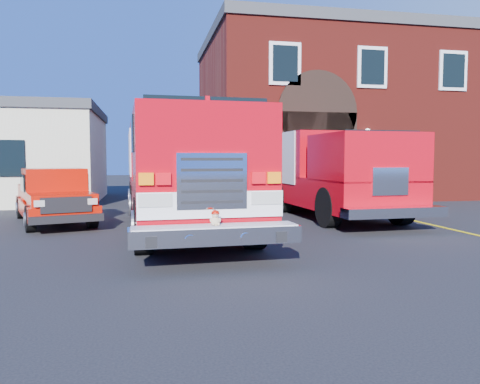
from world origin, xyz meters
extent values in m
plane|color=black|center=(0.00, 0.00, 0.00)|extent=(100.00, 100.00, 0.00)
cube|color=yellow|center=(6.50, 1.00, 0.00)|extent=(0.12, 3.00, 0.01)
cube|color=yellow|center=(6.50, 4.00, 0.00)|extent=(0.12, 3.00, 0.01)
cube|color=yellow|center=(6.50, 7.00, 0.00)|extent=(0.12, 3.00, 0.01)
cube|color=maroon|center=(9.00, 14.00, 4.00)|extent=(15.00, 10.00, 8.00)
cube|color=#383B3D|center=(9.00, 14.00, 8.20)|extent=(15.20, 10.20, 0.50)
cube|color=black|center=(5.50, 8.98, 2.00)|extent=(3.60, 0.12, 4.00)
cylinder|color=black|center=(5.50, 8.98, 4.00)|extent=(3.60, 0.12, 3.60)
cube|color=black|center=(4.00, 8.95, 6.00)|extent=(1.40, 0.10, 1.80)
cube|color=black|center=(8.00, 8.95, 6.00)|extent=(1.40, 0.10, 1.80)
cube|color=black|center=(12.00, 8.95, 6.00)|extent=(1.40, 0.10, 1.80)
cube|color=black|center=(-7.00, 8.97, 2.00)|extent=(1.20, 0.10, 1.40)
cylinder|color=black|center=(-1.92, -0.61, 0.59)|extent=(0.43, 1.20, 1.18)
cylinder|color=black|center=(0.44, -0.51, 0.59)|extent=(0.43, 1.20, 1.18)
cube|color=#B70611|center=(-0.89, 2.88, 0.91)|extent=(3.10, 9.78, 0.97)
cube|color=#B70611|center=(-0.99, 5.35, 2.15)|extent=(2.89, 4.84, 1.72)
cube|color=#B70611|center=(-0.75, -0.24, 2.20)|extent=(2.83, 3.55, 1.61)
cube|color=black|center=(-0.69, -1.58, 2.63)|extent=(2.37, 0.19, 1.01)
cube|color=red|center=(-0.75, -0.24, 3.10)|extent=(1.73, 0.44, 0.15)
cube|color=white|center=(-0.68, -1.98, 1.13)|extent=(2.69, 0.18, 0.47)
cube|color=silver|center=(-0.68, -1.99, 1.56)|extent=(1.29, 0.12, 1.01)
cube|color=silver|center=(-0.66, -2.28, 0.62)|extent=(3.03, 0.72, 0.30)
cube|color=#B7B7BF|center=(-2.35, 5.29, 2.15)|extent=(0.21, 3.87, 1.40)
cube|color=#B7B7BF|center=(0.36, 5.41, 2.15)|extent=(0.21, 3.87, 1.40)
sphere|color=beige|center=(-0.66, -2.28, 0.86)|extent=(0.17, 0.17, 0.16)
sphere|color=beige|center=(-0.66, -2.28, 0.98)|extent=(0.14, 0.14, 0.13)
sphere|color=beige|center=(-0.71, -2.27, 1.03)|extent=(0.05, 0.05, 0.05)
sphere|color=beige|center=(-0.61, -2.27, 1.03)|extent=(0.05, 0.05, 0.05)
ellipsoid|color=#B50F03|center=(-0.66, -2.28, 1.02)|extent=(0.14, 0.14, 0.08)
cylinder|color=#B50F03|center=(-0.66, -2.29, 1.01)|extent=(0.16, 0.16, 0.01)
cylinder|color=black|center=(-4.89, 2.93, 0.36)|extent=(0.46, 0.77, 0.73)
cylinder|color=black|center=(-3.37, 3.41, 0.36)|extent=(0.46, 0.77, 0.73)
cube|color=#AB1205|center=(-4.64, 4.78, 0.50)|extent=(3.24, 5.32, 0.41)
cube|color=#AB1205|center=(-4.10, 3.09, 0.86)|extent=(2.01, 1.80, 0.32)
cube|color=#AB1205|center=(-4.55, 4.52, 1.23)|extent=(2.09, 2.06, 0.91)
cube|color=#AB1205|center=(-5.07, 6.17, 0.86)|extent=(2.17, 2.32, 0.50)
cube|color=black|center=(-3.86, 2.32, 0.41)|extent=(1.81, 0.68, 0.20)
cylinder|color=black|center=(3.27, 2.16, 0.58)|extent=(0.42, 1.17, 1.16)
cylinder|color=black|center=(5.59, 2.26, 0.58)|extent=(0.42, 1.17, 1.16)
cube|color=#B70611|center=(4.31, 5.16, 0.90)|extent=(2.98, 8.54, 0.95)
cube|color=#B70611|center=(4.24, 6.75, 2.11)|extent=(2.85, 5.38, 1.58)
cube|color=#B70611|center=(4.43, 2.21, 2.00)|extent=(2.74, 2.64, 1.37)
cube|color=#B7B7BF|center=(2.91, 6.69, 2.00)|extent=(0.22, 4.43, 1.79)
cube|color=#B7B7BF|center=(5.57, 6.80, 2.00)|extent=(0.22, 4.43, 1.79)
cube|color=silver|center=(4.49, 0.68, 0.58)|extent=(2.87, 0.59, 0.26)
camera|label=1|loc=(-1.85, -10.36, 1.95)|focal=35.00mm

